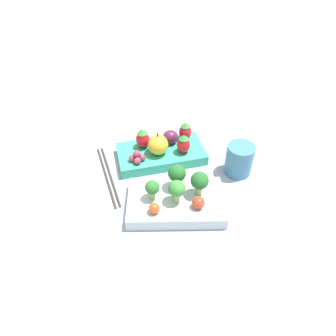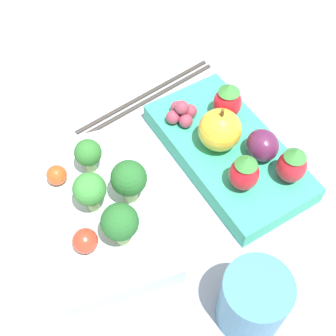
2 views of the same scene
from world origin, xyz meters
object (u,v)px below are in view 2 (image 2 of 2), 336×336
strawberry_0 (292,165)px  apple (220,130)px  plum (263,145)px  drinking_cup (253,301)px  broccoli_floret_2 (89,188)px  broccoli_floret_0 (120,223)px  chopsticks_pair (146,96)px  grape_cluster (182,113)px  bento_box_fruit (228,152)px  broccoli_floret_3 (88,154)px  cherry_tomato_1 (57,175)px  strawberry_1 (228,101)px  bento_box_savoury (102,212)px  cherry_tomato_0 (85,241)px  strawberry_2 (244,172)px  broccoli_floret_1 (129,179)px

strawberry_0 → apple: bearing=32.9°
plum → drinking_cup: bearing=146.0°
broccoli_floret_2 → drinking_cup: broccoli_floret_2 is taller
broccoli_floret_0 → chopsticks_pair: size_ratio=0.27×
strawberry_0 → plum: size_ratio=1.27×
broccoli_floret_2 → chopsticks_pair: 0.19m
grape_cluster → bento_box_fruit: bearing=-151.1°
broccoli_floret_3 → cherry_tomato_1: (0.00, 0.04, -0.02)m
broccoli_floret_2 → strawberry_1: (0.05, -0.19, -0.01)m
broccoli_floret_0 → strawberry_0: 0.19m
bento_box_savoury → strawberry_0: strawberry_0 is taller
broccoli_floret_3 → drinking_cup: size_ratio=0.60×
cherry_tomato_0 → strawberry_2: strawberry_2 is taller
bento_box_savoury → strawberry_1: (0.06, -0.18, 0.04)m
broccoli_floret_0 → chopsticks_pair: bearing=-29.3°
broccoli_floret_1 → bento_box_fruit: bearing=-81.6°
broccoli_floret_2 → broccoli_floret_3: 0.05m
strawberry_2 → chopsticks_pair: 0.19m
broccoli_floret_3 → cherry_tomato_1: 0.04m
broccoli_floret_3 → grape_cluster: broccoli_floret_3 is taller
broccoli_floret_0 → plum: size_ratio=1.45×
broccoli_floret_3 → strawberry_0: strawberry_0 is taller
cherry_tomato_0 → strawberry_2: (-0.00, -0.18, 0.01)m
bento_box_fruit → chopsticks_pair: bearing=20.6°
strawberry_0 → drinking_cup: same height
broccoli_floret_2 → chopsticks_pair: (0.14, -0.12, -0.06)m
cherry_tomato_1 → apple: size_ratio=0.38×
grape_cluster → apple: bearing=-156.8°
broccoli_floret_2 → strawberry_0: broccoli_floret_2 is taller
bento_box_fruit → plum: 0.05m
strawberry_1 → chopsticks_pair: size_ratio=0.25×
bento_box_fruit → drinking_cup: 0.19m
bento_box_fruit → broccoli_floret_2: broccoli_floret_2 is taller
broccoli_floret_2 → chopsticks_pair: size_ratio=0.25×
grape_cluster → chopsticks_pair: grape_cluster is taller
broccoli_floret_1 → chopsticks_pair: 0.18m
strawberry_1 → cherry_tomato_1: bearing=92.1°
bento_box_fruit → broccoli_floret_3: 0.17m
cherry_tomato_0 → strawberry_0: (-0.01, -0.23, 0.01)m
strawberry_0 → grape_cluster: size_ratio=1.23×
bento_box_fruit → chopsticks_pair: (0.13, 0.05, -0.01)m
cherry_tomato_0 → strawberry_0: bearing=-93.2°
plum → broccoli_floret_3: bearing=71.5°
cherry_tomato_1 → grape_cluster: grape_cluster is taller
broccoli_floret_0 → cherry_tomato_1: (0.10, 0.04, -0.02)m
apple → cherry_tomato_0: bearing=108.5°
grape_cluster → drinking_cup: bearing=170.1°
bento_box_savoury → broccoli_floret_1: size_ratio=3.70×
broccoli_floret_1 → chopsticks_pair: bearing=-28.5°
grape_cluster → broccoli_floret_3: bearing=101.6°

